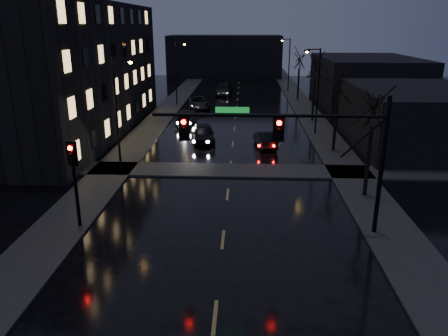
# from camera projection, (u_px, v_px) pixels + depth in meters

# --- Properties ---
(sidewalk_left) EXTENTS (3.00, 140.00, 0.12)m
(sidewalk_left) POSITION_uv_depth(u_px,v_px,m) (157.00, 121.00, 47.42)
(sidewalk_left) COLOR #2D2D2B
(sidewalk_left) RESTS_ON ground
(sidewalk_right) EXTENTS (3.00, 140.00, 0.12)m
(sidewalk_right) POSITION_uv_depth(u_px,v_px,m) (314.00, 123.00, 46.68)
(sidewalk_right) COLOR #2D2D2B
(sidewalk_right) RESTS_ON ground
(sidewalk_cross) EXTENTS (40.00, 3.00, 0.12)m
(sidewalk_cross) POSITION_uv_depth(u_px,v_px,m) (230.00, 170.00, 31.40)
(sidewalk_cross) COLOR #2D2D2B
(sidewalk_cross) RESTS_ON ground
(apartment_block) EXTENTS (12.00, 30.00, 12.00)m
(apartment_block) POSITION_uv_depth(u_px,v_px,m) (60.00, 69.00, 41.17)
(apartment_block) COLOR black
(apartment_block) RESTS_ON ground
(commercial_right_near) EXTENTS (10.00, 14.00, 5.00)m
(commercial_right_near) POSITION_uv_depth(u_px,v_px,m) (415.00, 118.00, 37.07)
(commercial_right_near) COLOR black
(commercial_right_near) RESTS_ON ground
(commercial_right_far) EXTENTS (12.00, 18.00, 6.00)m
(commercial_right_far) POSITION_uv_depth(u_px,v_px,m) (366.00, 80.00, 57.72)
(commercial_right_far) COLOR black
(commercial_right_far) RESTS_ON ground
(far_block) EXTENTS (22.00, 10.00, 8.00)m
(far_block) POSITION_uv_depth(u_px,v_px,m) (225.00, 56.00, 86.73)
(far_block) COLOR black
(far_block) RESTS_ON ground
(signal_mast) EXTENTS (11.11, 0.41, 7.00)m
(signal_mast) POSITION_uv_depth(u_px,v_px,m) (305.00, 139.00, 20.71)
(signal_mast) COLOR black
(signal_mast) RESTS_ON ground
(signal_pole_left) EXTENTS (0.35, 0.41, 4.53)m
(signal_pole_left) POSITION_uv_depth(u_px,v_px,m) (74.00, 173.00, 21.79)
(signal_pole_left) COLOR black
(signal_pole_left) RESTS_ON ground
(tree_near) EXTENTS (3.52, 3.52, 8.08)m
(tree_near) POSITION_uv_depth(u_px,v_px,m) (375.00, 95.00, 24.83)
(tree_near) COLOR black
(tree_near) RESTS_ON ground
(tree_mid_a) EXTENTS (3.30, 3.30, 7.58)m
(tree_mid_a) POSITION_uv_depth(u_px,v_px,m) (339.00, 81.00, 34.44)
(tree_mid_a) COLOR black
(tree_mid_a) RESTS_ON ground
(tree_mid_b) EXTENTS (3.74, 3.74, 8.59)m
(tree_mid_b) POSITION_uv_depth(u_px,v_px,m) (316.00, 59.00, 45.58)
(tree_mid_b) COLOR black
(tree_mid_b) RESTS_ON ground
(tree_far) EXTENTS (3.43, 3.43, 7.88)m
(tree_far) POSITION_uv_depth(u_px,v_px,m) (300.00, 55.00, 59.03)
(tree_far) COLOR black
(tree_far) RESTS_ON ground
(streetlight_l_near) EXTENTS (1.53, 0.28, 8.00)m
(streetlight_l_near) POSITION_uv_depth(u_px,v_px,m) (119.00, 106.00, 29.78)
(streetlight_l_near) COLOR black
(streetlight_l_near) RESTS_ON ground
(streetlight_l_far) EXTENTS (1.53, 0.28, 8.00)m
(streetlight_l_far) POSITION_uv_depth(u_px,v_px,m) (177.00, 68.00, 55.39)
(streetlight_l_far) COLOR black
(streetlight_l_far) RESTS_ON ground
(streetlight_r_mid) EXTENTS (1.53, 0.28, 8.00)m
(streetlight_r_mid) POSITION_uv_depth(u_px,v_px,m) (316.00, 84.00, 40.50)
(streetlight_r_mid) COLOR black
(streetlight_r_mid) RESTS_ON ground
(streetlight_r_far) EXTENTS (1.53, 0.28, 8.00)m
(streetlight_r_far) POSITION_uv_depth(u_px,v_px,m) (288.00, 60.00, 67.06)
(streetlight_r_far) COLOR black
(streetlight_r_far) RESTS_ON ground
(oncoming_car_a) EXTENTS (2.55, 4.98, 1.62)m
(oncoming_car_a) POSITION_uv_depth(u_px,v_px,m) (203.00, 134.00, 38.82)
(oncoming_car_a) COLOR black
(oncoming_car_a) RESTS_ON ground
(oncoming_car_b) EXTENTS (1.91, 4.50, 1.44)m
(oncoming_car_b) POSITION_uv_depth(u_px,v_px,m) (187.00, 118.00, 45.69)
(oncoming_car_b) COLOR black
(oncoming_car_b) RESTS_ON ground
(oncoming_car_c) EXTENTS (3.25, 5.78, 1.53)m
(oncoming_car_c) POSITION_uv_depth(u_px,v_px,m) (199.00, 102.00, 54.51)
(oncoming_car_c) COLOR black
(oncoming_car_c) RESTS_ON ground
(oncoming_car_d) EXTENTS (2.73, 5.83, 1.65)m
(oncoming_car_d) POSITION_uv_depth(u_px,v_px,m) (224.00, 89.00, 65.03)
(oncoming_car_d) COLOR black
(oncoming_car_d) RESTS_ON ground
(lead_car) EXTENTS (2.03, 4.37, 1.39)m
(lead_car) POSITION_uv_depth(u_px,v_px,m) (265.00, 139.00, 37.42)
(lead_car) COLOR black
(lead_car) RESTS_ON ground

